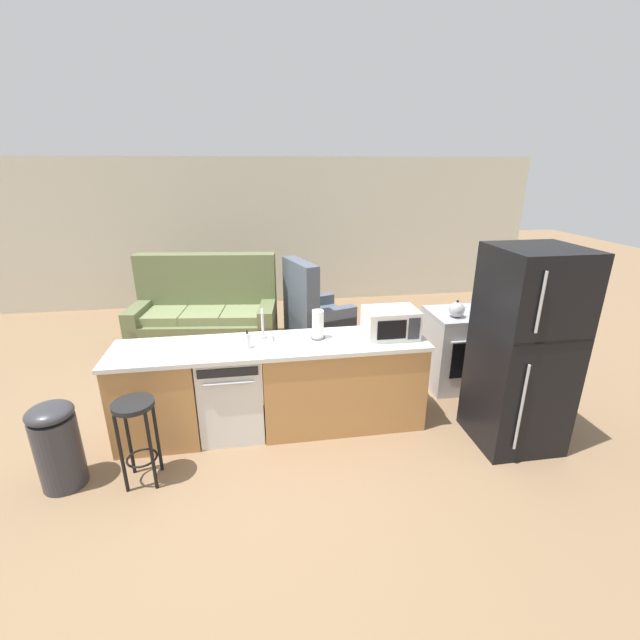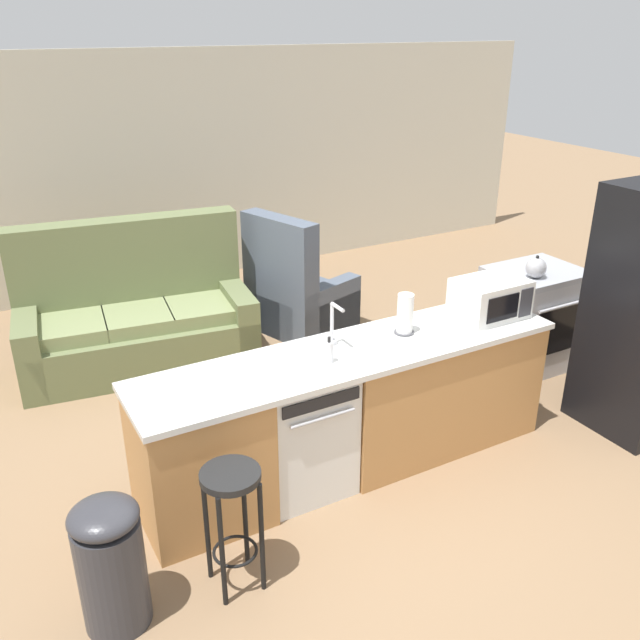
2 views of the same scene
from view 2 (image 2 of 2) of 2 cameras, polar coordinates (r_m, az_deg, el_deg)
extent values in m
plane|color=#896B4C|center=(4.79, 1.04, -12.66)|extent=(24.00, 24.00, 0.00)
cube|color=beige|center=(8.00, -12.54, 12.16)|extent=(10.00, 0.06, 2.60)
cube|color=#B77F47|center=(4.24, -10.03, -11.43)|extent=(0.75, 0.62, 0.86)
cube|color=#B77F47|center=(4.96, 9.39, -5.72)|extent=(1.55, 0.62, 0.86)
cube|color=silver|center=(4.40, 2.82, -2.82)|extent=(2.94, 0.66, 0.04)
cube|color=#49331C|center=(4.83, 2.61, -11.75)|extent=(2.86, 0.56, 0.08)
cube|color=silver|center=(4.45, -1.74, -9.25)|extent=(0.58, 0.58, 0.84)
cube|color=black|center=(4.04, 0.15, -6.98)|extent=(0.52, 0.01, 0.08)
cylinder|color=#B2B2B7|center=(4.08, 0.24, -8.28)|extent=(0.44, 0.02, 0.02)
cube|color=#B7B7BC|center=(6.27, 17.34, -0.02)|extent=(0.76, 0.64, 0.85)
cube|color=black|center=(6.06, 19.55, -0.75)|extent=(0.53, 0.01, 0.43)
cylinder|color=silver|center=(5.96, 20.02, 1.17)|extent=(0.61, 0.03, 0.03)
cube|color=#A8AAB2|center=(6.11, 17.85, 3.83)|extent=(0.76, 0.64, 0.05)
torus|color=black|center=(5.91, 17.60, 3.37)|extent=(0.16, 0.16, 0.01)
torus|color=black|center=(6.15, 19.83, 3.87)|extent=(0.16, 0.16, 0.01)
torus|color=black|center=(6.07, 15.89, 4.13)|extent=(0.16, 0.16, 0.01)
torus|color=black|center=(6.31, 18.13, 4.59)|extent=(0.16, 0.16, 0.01)
cube|color=white|center=(4.98, 14.10, 1.79)|extent=(0.50, 0.36, 0.28)
cube|color=black|center=(4.83, 15.16, 0.97)|extent=(0.27, 0.01, 0.18)
cube|color=#2D2D33|center=(4.97, 16.96, 1.43)|extent=(0.11, 0.01, 0.21)
cylinder|color=silver|center=(4.46, 0.99, -1.86)|extent=(0.07, 0.07, 0.03)
cylinder|color=silver|center=(4.40, 1.01, -0.16)|extent=(0.02, 0.02, 0.26)
cylinder|color=silver|center=(4.29, 1.49, 1.09)|extent=(0.02, 0.14, 0.02)
cylinder|color=#4C4C51|center=(4.66, 7.09, -1.01)|extent=(0.14, 0.14, 0.01)
cylinder|color=white|center=(4.60, 7.18, 0.58)|extent=(0.11, 0.11, 0.27)
cylinder|color=silver|center=(4.20, 0.76, -2.74)|extent=(0.06, 0.06, 0.14)
cylinder|color=black|center=(4.16, 0.76, -1.66)|extent=(0.02, 0.02, 0.04)
sphere|color=#B2B2B7|center=(5.88, 17.73, 4.20)|extent=(0.17, 0.17, 0.17)
sphere|color=black|center=(5.85, 17.85, 5.08)|extent=(0.03, 0.03, 0.03)
cone|color=#B2B2B7|center=(5.93, 18.30, 4.47)|extent=(0.08, 0.04, 0.06)
cylinder|color=black|center=(3.59, -7.57, -12.86)|extent=(0.32, 0.32, 0.04)
cylinder|color=black|center=(3.71, -8.25, -18.83)|extent=(0.03, 0.03, 0.70)
cylinder|color=black|center=(3.77, -4.93, -17.82)|extent=(0.03, 0.03, 0.70)
cylinder|color=black|center=(3.87, -9.52, -16.79)|extent=(0.03, 0.03, 0.70)
cylinder|color=black|center=(3.93, -6.34, -15.87)|extent=(0.03, 0.03, 0.70)
torus|color=black|center=(3.91, -7.16, -18.75)|extent=(0.25, 0.25, 0.02)
cylinder|color=#333338|center=(3.78, -17.07, -19.74)|extent=(0.34, 0.34, 0.62)
ellipsoid|color=#333338|center=(3.55, -17.79, -15.50)|extent=(0.35, 0.35, 0.14)
cube|color=#667047|center=(6.27, -14.92, -1.91)|extent=(2.10, 1.15, 0.42)
cube|color=#667047|center=(6.41, -15.72, 2.72)|extent=(2.01, 0.50, 1.27)
cube|color=#667047|center=(6.22, -23.22, -2.32)|extent=(0.32, 0.92, 0.62)
cube|color=#667047|center=(6.36, -7.01, 0.16)|extent=(0.32, 0.92, 0.62)
cube|color=#7D8959|center=(6.09, -20.22, -0.59)|extent=(0.64, 0.70, 0.12)
cube|color=#7D8959|center=(6.11, -15.12, 0.18)|extent=(0.64, 0.70, 0.12)
cube|color=#7D8959|center=(6.18, -10.09, 0.94)|extent=(0.64, 0.70, 0.12)
cube|color=#515B6B|center=(6.82, -1.48, 1.00)|extent=(1.02, 1.05, 0.40)
cube|color=#515B6B|center=(6.48, -3.38, 3.51)|extent=(0.45, 0.87, 1.20)
cube|color=#515B6B|center=(6.57, 0.66, 0.80)|extent=(0.81, 0.39, 0.55)
cube|color=#515B6B|center=(7.02, -3.49, 2.32)|extent=(0.81, 0.39, 0.55)
camera|label=1|loc=(2.03, 68.89, -2.63)|focal=24.00mm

